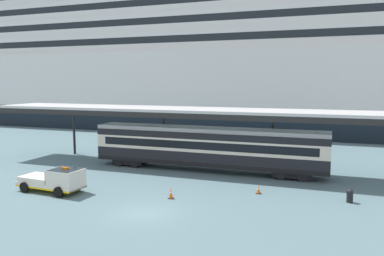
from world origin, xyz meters
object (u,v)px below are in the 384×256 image
Objects in this scene: cruise_ship at (261,54)px; traffic_cone_near at (171,193)px; train_carriage at (207,147)px; service_truck at (56,179)px; quay_bollard at (350,195)px; traffic_cone_mid at (258,190)px.

traffic_cone_near is (1.36, -43.76, -12.85)m from cruise_ship.
traffic_cone_near is at bearing -88.22° from cruise_ship.
cruise_ship is 36.29m from train_carriage.
service_truck is 5.54× the size of quay_bollard.
traffic_cone_near is at bearing 9.62° from service_truck.
train_carriage is 8.54m from traffic_cone_mid.
traffic_cone_mid is at bearing -179.67° from quay_bollard.
cruise_ship is 6.79× the size of train_carriage.
train_carriage is 9.37m from traffic_cone_near.
service_truck is 6.82× the size of traffic_cone_near.
quay_bollard is at bearing 15.82° from traffic_cone_near.
service_truck reaches higher than traffic_cone_near.
train_carriage reaches higher than quay_bollard.
cruise_ship is 155.58× the size of quay_bollard.
cruise_ship is at bearing 91.78° from traffic_cone_near.
traffic_cone_near is (8.82, 1.49, -0.61)m from service_truck.
train_carriage is (1.12, -34.59, -10.93)m from cruise_ship.
train_carriage is 35.32× the size of traffic_cone_mid.
service_truck is (-8.58, -10.66, -1.32)m from train_carriage.
traffic_cone_mid is at bearing -80.05° from cruise_ship.
traffic_cone_mid is at bearing 30.65° from traffic_cone_near.
quay_bollard is at bearing -71.57° from cruise_ship.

